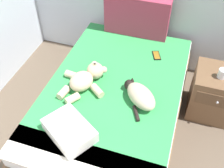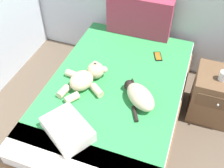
{
  "view_description": "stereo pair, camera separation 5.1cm",
  "coord_description": "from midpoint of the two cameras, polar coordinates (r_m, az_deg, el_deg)",
  "views": [
    {
      "loc": [
        1.95,
        0.98,
        2.31
      ],
      "look_at": [
        1.4,
        2.64,
        0.55
      ],
      "focal_mm": 42.65,
      "sensor_mm": 36.0,
      "label": 1
    },
    {
      "loc": [
        1.99,
        0.99,
        2.31
      ],
      "look_at": [
        1.4,
        2.64,
        0.55
      ],
      "focal_mm": 42.65,
      "sensor_mm": 36.0,
      "label": 2
    }
  ],
  "objects": [
    {
      "name": "nightstand",
      "position": [
        2.97,
        20.78,
        -1.95
      ],
      "size": [
        0.49,
        0.47,
        0.54
      ],
      "color": "brown",
      "rests_on": "ground_plane"
    },
    {
      "name": "teddy_bear",
      "position": [
        2.5,
        -6.29,
        1.14
      ],
      "size": [
        0.45,
        0.54,
        0.18
      ],
      "color": "beige",
      "rests_on": "bed"
    },
    {
      "name": "throw_pillow",
      "position": [
        2.16,
        -9.79,
        -9.76
      ],
      "size": [
        0.49,
        0.45,
        0.11
      ],
      "primitive_type": "cube",
      "rotation": [
        0.0,
        0.0,
        -0.56
      ],
      "color": "white",
      "rests_on": "bed"
    },
    {
      "name": "mug",
      "position": [
        2.73,
        22.12,
        2.08
      ],
      "size": [
        0.12,
        0.08,
        0.09
      ],
      "color": "silver",
      "rests_on": "nightstand"
    },
    {
      "name": "cat",
      "position": [
        2.35,
        5.34,
        -2.41
      ],
      "size": [
        0.38,
        0.41,
        0.15
      ],
      "color": "#C6B293",
      "rests_on": "bed"
    },
    {
      "name": "cell_phone",
      "position": [
        2.89,
        9.02,
        6.06
      ],
      "size": [
        0.12,
        0.16,
        0.01
      ],
      "color": "black",
      "rests_on": "bed"
    },
    {
      "name": "patterned_cushion",
      "position": [
        3.08,
        4.81,
        14.29
      ],
      "size": [
        0.73,
        0.14,
        0.46
      ],
      "color": "#A5334C",
      "rests_on": "bed"
    },
    {
      "name": "bed",
      "position": [
        2.72,
        -0.05,
        -4.17
      ],
      "size": [
        1.29,
        1.99,
        0.51
      ],
      "color": "brown",
      "rests_on": "ground_plane"
    }
  ]
}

